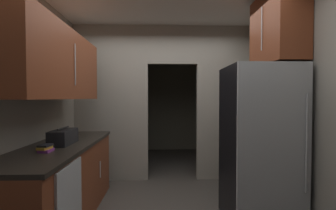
# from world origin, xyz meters

# --- Properties ---
(kitchen_partition) EXTENTS (3.01, 0.12, 2.67)m
(kitchen_partition) POSITION_xyz_m (-0.05, 1.52, 1.43)
(kitchen_partition) COLOR #9E998C
(kitchen_partition) RESTS_ON ground
(adjoining_room_shell) EXTENTS (3.01, 2.48, 2.67)m
(adjoining_room_shell) POSITION_xyz_m (0.00, 3.20, 1.34)
(adjoining_room_shell) COLOR gray
(adjoining_room_shell) RESTS_ON ground
(kitchen_flank_right) EXTENTS (0.10, 4.02, 2.67)m
(kitchen_flank_right) POSITION_xyz_m (1.56, -0.49, 1.34)
(kitchen_flank_right) COLOR #9E998C
(kitchen_flank_right) RESTS_ON ground
(refrigerator) EXTENTS (0.74, 0.76, 1.78)m
(refrigerator) POSITION_xyz_m (1.09, 0.01, 0.89)
(refrigerator) COLOR black
(refrigerator) RESTS_ON ground
(lower_cabinet_run) EXTENTS (0.68, 2.13, 0.90)m
(lower_cabinet_run) POSITION_xyz_m (-1.17, 0.06, 0.45)
(lower_cabinet_run) COLOR brown
(lower_cabinet_run) RESTS_ON ground
(upper_cabinet_counterside) EXTENTS (0.36, 1.91, 0.77)m
(upper_cabinet_counterside) POSITION_xyz_m (-1.17, 0.06, 1.80)
(upper_cabinet_counterside) COLOR brown
(upper_cabinet_fridgeside) EXTENTS (0.36, 0.81, 0.84)m
(upper_cabinet_fridgeside) POSITION_xyz_m (1.33, 0.11, 2.23)
(upper_cabinet_fridgeside) COLOR brown
(boombox) EXTENTS (0.21, 0.42, 0.19)m
(boombox) POSITION_xyz_m (-1.14, 0.08, 0.98)
(boombox) COLOR black
(boombox) RESTS_ON lower_cabinet_run
(book_stack) EXTENTS (0.12, 0.15, 0.07)m
(book_stack) POSITION_xyz_m (-1.16, -0.30, 0.93)
(book_stack) COLOR #8C3893
(book_stack) RESTS_ON lower_cabinet_run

